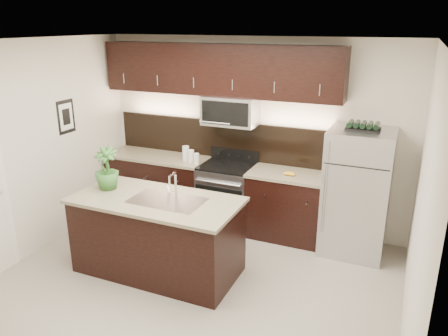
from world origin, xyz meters
name	(u,v)px	position (x,y,z in m)	size (l,w,h in m)	color
ground	(189,288)	(0.00, 0.00, 0.00)	(4.50, 4.50, 0.00)	gray
room_walls	(173,144)	(-0.11, -0.04, 1.70)	(4.52, 4.02, 2.71)	beige
counter_run	(214,193)	(-0.46, 1.69, 0.47)	(3.51, 0.65, 0.94)	black
upper_fixtures	(220,78)	(-0.43, 1.84, 2.14)	(3.49, 0.40, 1.66)	black
island	(158,235)	(-0.51, 0.20, 0.47)	(1.96, 0.96, 0.94)	black
sink_faucet	(167,199)	(-0.36, 0.21, 0.96)	(0.84, 0.50, 0.28)	silver
refrigerator	(356,193)	(1.56, 1.63, 0.82)	(0.79, 0.71, 1.63)	#B2B2B7
wine_rack	(363,126)	(1.56, 1.63, 1.68)	(0.40, 0.25, 0.10)	black
plant	(107,168)	(-1.22, 0.25, 1.20)	(0.29, 0.29, 0.52)	#316528
canisters	(190,155)	(-0.81, 1.61, 1.04)	(0.31, 0.18, 0.22)	silver
french_press	(327,171)	(1.17, 1.64, 1.05)	(0.10, 0.10, 0.29)	silver
bananas	(287,173)	(0.65, 1.61, 0.96)	(0.16, 0.12, 0.05)	gold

